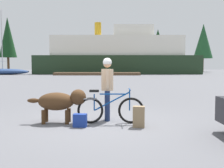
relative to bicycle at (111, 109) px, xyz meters
name	(u,v)px	position (x,y,z in m)	size (l,w,h in m)	color
ground_plane	(102,123)	(-0.23, 0.00, -0.37)	(160.00, 160.00, 0.00)	slate
bicycle	(111,109)	(0.00, 0.00, 0.00)	(1.70, 0.44, 0.89)	black
person_cyclist	(108,83)	(-0.08, 0.40, 0.64)	(0.32, 0.53, 1.68)	navy
dog	(62,101)	(-1.27, 0.06, 0.20)	(1.51, 0.54, 0.87)	#472D19
backpack	(140,117)	(0.69, -0.41, -0.11)	(0.28, 0.20, 0.50)	#8C7251
handbag_pannier	(81,120)	(-0.72, -0.40, -0.21)	(0.32, 0.18, 0.32)	navy
dock_pier	(98,74)	(-2.11, 32.66, -0.17)	(12.42, 2.45, 0.40)	brown
ferry_boat	(119,56)	(1.01, 39.33, 2.65)	(26.85, 7.59, 8.61)	#1E331E
sailboat_moored	(4,71)	(-16.70, 34.61, 0.14)	(8.09, 2.26, 9.77)	navy
pine_tree_far_left	(9,37)	(-21.96, 50.73, 6.90)	(3.58, 3.58, 11.52)	#4C331E
pine_tree_center	(122,46)	(1.96, 50.66, 5.18)	(3.03, 3.03, 8.98)	#4C331E
pine_tree_far_right	(204,41)	(19.43, 51.06, 6.13)	(4.00, 4.00, 10.14)	#4C331E
pine_tree_mid_back	(159,45)	(10.98, 58.13, 5.96)	(4.10, 4.10, 9.97)	#4C331E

